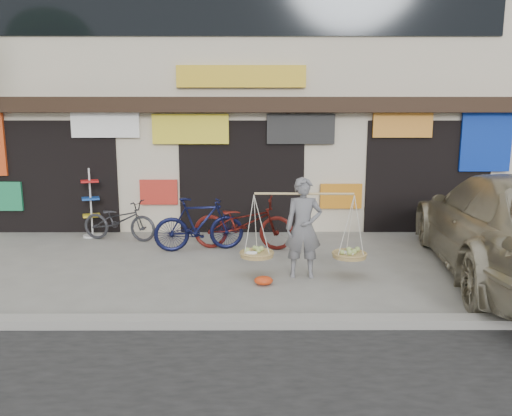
{
  "coord_description": "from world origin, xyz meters",
  "views": [
    {
      "loc": [
        0.31,
        -7.48,
        2.46
      ],
      "look_at": [
        0.34,
        0.9,
        1.04
      ],
      "focal_mm": 32.0,
      "sensor_mm": 36.0,
      "label": 1
    }
  ],
  "objects_px": {
    "bike_0": "(119,220)",
    "bike_2": "(243,223)",
    "street_vendor": "(303,232)",
    "bike_1": "(199,224)",
    "display_rack": "(91,209)"
  },
  "relations": [
    {
      "from": "bike_0",
      "to": "street_vendor",
      "type": "bearing_deg",
      "value": -111.47
    },
    {
      "from": "bike_2",
      "to": "street_vendor",
      "type": "bearing_deg",
      "value": -144.76
    },
    {
      "from": "bike_0",
      "to": "bike_2",
      "type": "height_order",
      "value": "bike_2"
    },
    {
      "from": "bike_0",
      "to": "display_rack",
      "type": "height_order",
      "value": "display_rack"
    },
    {
      "from": "bike_1",
      "to": "bike_2",
      "type": "relative_size",
      "value": 0.88
    },
    {
      "from": "bike_1",
      "to": "bike_2",
      "type": "xyz_separation_m",
      "value": [
        0.91,
        0.12,
        -0.0
      ]
    },
    {
      "from": "bike_2",
      "to": "display_rack",
      "type": "bearing_deg",
      "value": 78.0
    },
    {
      "from": "bike_2",
      "to": "display_rack",
      "type": "relative_size",
      "value": 1.31
    },
    {
      "from": "bike_1",
      "to": "bike_0",
      "type": "bearing_deg",
      "value": 53.64
    },
    {
      "from": "bike_1",
      "to": "display_rack",
      "type": "distance_m",
      "value": 2.96
    },
    {
      "from": "bike_0",
      "to": "display_rack",
      "type": "relative_size",
      "value": 1.09
    },
    {
      "from": "street_vendor",
      "to": "bike_1",
      "type": "xyz_separation_m",
      "value": [
        -1.97,
        1.74,
        -0.23
      ]
    },
    {
      "from": "bike_1",
      "to": "bike_2",
      "type": "height_order",
      "value": "bike_1"
    },
    {
      "from": "bike_1",
      "to": "display_rack",
      "type": "xyz_separation_m",
      "value": [
        -2.68,
        1.26,
        0.09
      ]
    },
    {
      "from": "street_vendor",
      "to": "bike_1",
      "type": "relative_size",
      "value": 1.15
    }
  ]
}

